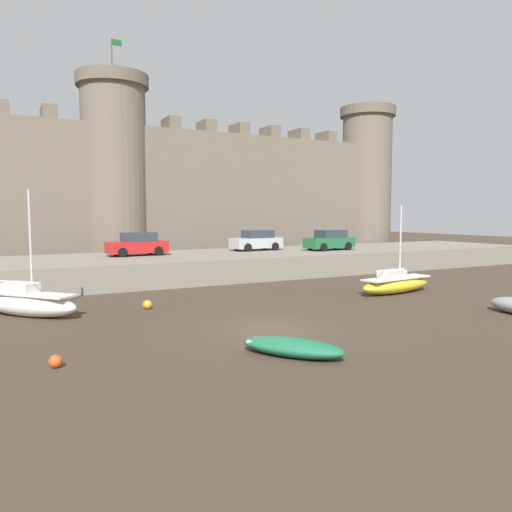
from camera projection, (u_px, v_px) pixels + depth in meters
ground_plane at (270, 329)px, 19.49m from camera, size 160.00×160.00×0.00m
quay_road at (149, 268)px, 34.25m from camera, size 67.09×10.00×1.58m
castle at (115, 185)px, 42.51m from camera, size 61.09×6.00×19.08m
sailboat_foreground_right at (396, 284)px, 28.29m from camera, size 5.56×2.17×4.96m
sailboat_foreground_centre at (28, 302)px, 21.93m from camera, size 4.41×4.83×5.56m
rowboat_near_channel_right at (292, 347)px, 15.79m from camera, size 2.97×3.49×0.57m
mooring_buoy_mid_mud at (56, 361)px, 14.59m from camera, size 0.39×0.39×0.39m
mooring_buoy_off_centre at (147, 305)px, 23.57m from camera, size 0.43×0.43×0.43m
car_quay_centre_east at (257, 241)px, 39.85m from camera, size 4.20×2.08×1.62m
car_quay_east at (330, 240)px, 40.18m from camera, size 4.20×2.08×1.62m
car_quay_west at (138, 244)px, 34.89m from camera, size 4.20×2.08×1.62m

